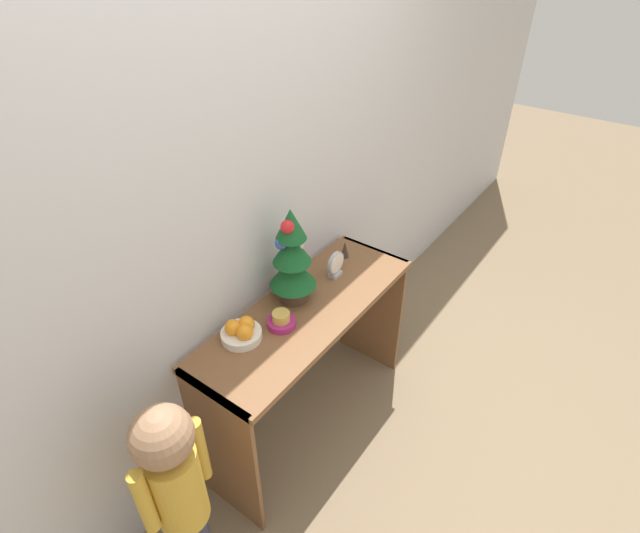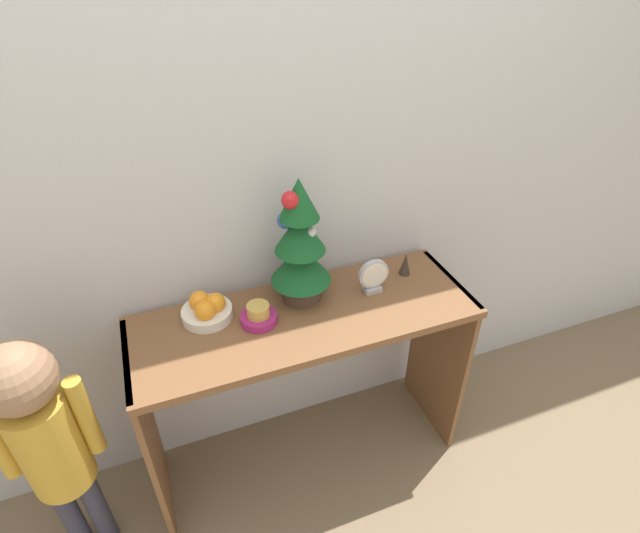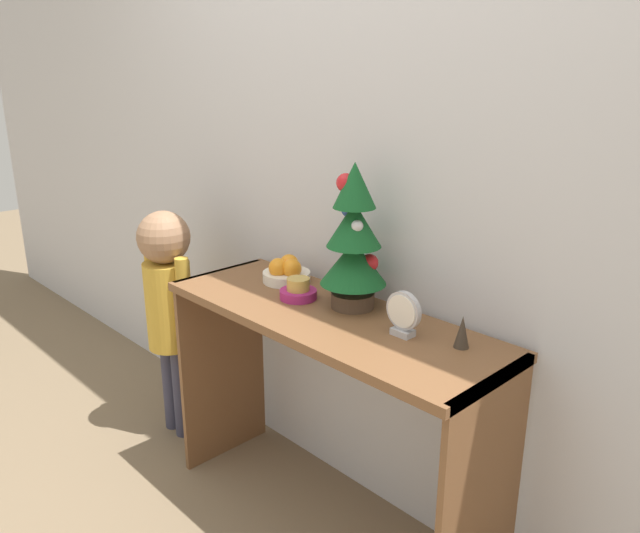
{
  "view_description": "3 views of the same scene",
  "coord_description": "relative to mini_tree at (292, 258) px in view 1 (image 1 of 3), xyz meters",
  "views": [
    {
      "loc": [
        -1.35,
        -0.84,
        2.26
      ],
      "look_at": [
        0.05,
        0.18,
        1.01
      ],
      "focal_mm": 28.0,
      "sensor_mm": 36.0,
      "label": 1
    },
    {
      "loc": [
        -0.42,
        -1.03,
        1.92
      ],
      "look_at": [
        0.05,
        0.2,
        0.99
      ],
      "focal_mm": 28.0,
      "sensor_mm": 36.0,
      "label": 2
    },
    {
      "loc": [
        1.3,
        -1.07,
        1.54
      ],
      "look_at": [
        -0.05,
        0.23,
        0.93
      ],
      "focal_mm": 35.0,
      "sensor_mm": 36.0,
      "label": 3
    }
  ],
  "objects": [
    {
      "name": "child_figure",
      "position": [
        -0.88,
        -0.17,
        -0.37
      ],
      "size": [
        0.3,
        0.21,
        0.99
      ],
      "color": "#38384C",
      "rests_on": "ground_plane"
    },
    {
      "name": "figurine",
      "position": [
        0.42,
        -0.01,
        -0.18
      ],
      "size": [
        0.04,
        0.04,
        0.09
      ],
      "color": "#382D23",
      "rests_on": "console_table"
    },
    {
      "name": "singing_bowl",
      "position": [
        -0.18,
        -0.08,
        -0.2
      ],
      "size": [
        0.12,
        0.12,
        0.07
      ],
      "color": "#9E2366",
      "rests_on": "console_table"
    },
    {
      "name": "ground_plane",
      "position": [
        -0.02,
        -0.31,
        -1.02
      ],
      "size": [
        12.0,
        12.0,
        0.0
      ],
      "primitive_type": "plane",
      "color": "#7A664C"
    },
    {
      "name": "back_wall",
      "position": [
        -0.02,
        0.16,
        0.23
      ],
      "size": [
        7.0,
        0.05,
        2.5
      ],
      "primitive_type": "cube",
      "color": "silver",
      "rests_on": "ground_plane"
    },
    {
      "name": "mini_tree",
      "position": [
        0.0,
        0.0,
        0.0
      ],
      "size": [
        0.21,
        0.21,
        0.47
      ],
      "color": "#4C3828",
      "rests_on": "console_table"
    },
    {
      "name": "console_table",
      "position": [
        -0.02,
        -0.1,
        -0.41
      ],
      "size": [
        1.21,
        0.42,
        0.79
      ],
      "color": "brown",
      "rests_on": "ground_plane"
    },
    {
      "name": "fruit_bowl",
      "position": [
        -0.34,
        0.01,
        -0.19
      ],
      "size": [
        0.17,
        0.17,
        0.09
      ],
      "color": "silver",
      "rests_on": "console_table"
    },
    {
      "name": "desk_clock",
      "position": [
        0.26,
        -0.06,
        -0.16
      ],
      "size": [
        0.11,
        0.04,
        0.13
      ],
      "color": "#B2B2B7",
      "rests_on": "console_table"
    }
  ]
}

